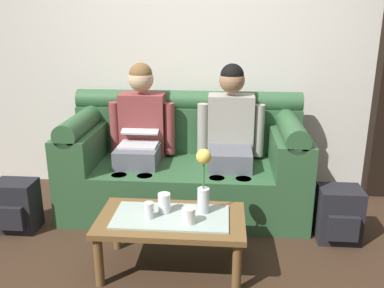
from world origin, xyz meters
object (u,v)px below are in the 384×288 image
at_px(cup_near_right, 149,210).
at_px(person_left, 141,132).
at_px(person_right, 231,134).
at_px(cup_near_left, 164,203).
at_px(backpack_right, 339,215).
at_px(cup_far_center, 189,216).
at_px(backpack_left, 17,206).
at_px(couch, 185,165).
at_px(flower_vase, 204,180).
at_px(coffee_table, 171,224).

bearing_deg(cup_near_right, person_left, 103.88).
distance_m(person_right, cup_near_left, 1.02).
height_order(cup_near_right, backpack_right, cup_near_right).
height_order(person_left, cup_far_center, person_left).
bearing_deg(backpack_left, backpack_right, 1.07).
xyz_separation_m(couch, cup_far_center, (0.12, -1.04, 0.05)).
bearing_deg(flower_vase, couch, 102.78).
bearing_deg(backpack_right, person_left, 162.47).
bearing_deg(cup_far_center, backpack_left, 159.91).
distance_m(flower_vase, backpack_left, 1.55).
distance_m(person_right, flower_vase, 0.90).
distance_m(cup_near_left, backpack_left, 1.28).
relative_size(coffee_table, cup_near_right, 9.08).
distance_m(couch, coffee_table, 0.95).
height_order(person_left, coffee_table, person_left).
bearing_deg(cup_near_left, flower_vase, 4.00).
height_order(cup_near_left, backpack_right, cup_near_left).
height_order(person_right, cup_near_right, person_right).
relative_size(coffee_table, cup_near_left, 7.33).
relative_size(person_left, backpack_left, 3.10).
distance_m(cup_far_center, backpack_left, 1.48).
bearing_deg(backpack_left, coffee_table, -18.45).
height_order(flower_vase, cup_far_center, flower_vase).
height_order(coffee_table, cup_far_center, cup_far_center).
height_order(couch, person_right, person_right).
bearing_deg(person_left, person_right, 0.05).
relative_size(person_left, cup_far_center, 12.33).
height_order(couch, cup_near_right, couch).
distance_m(person_left, backpack_right, 1.69).
relative_size(flower_vase, cup_far_center, 4.32).
bearing_deg(cup_far_center, couch, 96.58).
bearing_deg(coffee_table, cup_far_center, -35.07).
bearing_deg(cup_near_right, backpack_right, 20.85).
bearing_deg(backpack_right, couch, 157.26).
height_order(person_right, cup_far_center, person_right).
relative_size(cup_near_left, cup_near_right, 1.24).
height_order(coffee_table, flower_vase, flower_vase).
distance_m(coffee_table, flower_vase, 0.35).
height_order(cup_far_center, backpack_right, cup_far_center).
xyz_separation_m(coffee_table, backpack_left, (-1.25, 0.42, -0.13)).
relative_size(coffee_table, cup_far_center, 9.44).
xyz_separation_m(couch, cup_near_left, (-0.05, -0.90, 0.07)).
height_order(cup_near_right, backpack_left, cup_near_right).
xyz_separation_m(person_right, backpack_right, (0.80, -0.49, -0.46)).
height_order(coffee_table, cup_near_left, cup_near_left).
bearing_deg(couch, person_left, -179.65).
bearing_deg(cup_near_left, backpack_left, 162.99).
bearing_deg(couch, flower_vase, -77.22).
height_order(coffee_table, backpack_left, backpack_left).
distance_m(person_left, person_right, 0.75).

